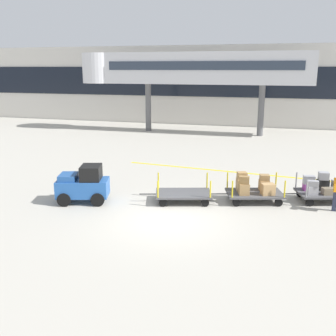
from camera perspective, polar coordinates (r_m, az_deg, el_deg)
The scene contains 8 objects.
ground_plane at distance 14.69m, azimuth -0.18°, elevation -7.55°, with size 120.00×120.00×0.00m, color #B2ADA0.
apron_lead_line at distance 21.36m, azimuth 12.30°, elevation -0.83°, with size 14.46×0.20×0.01m, color yellow.
terminal_building at distance 39.28m, azimuth 10.69°, elevation 11.68°, with size 63.81×2.51×7.58m.
jet_bridge at distance 34.08m, azimuth 2.21°, elevation 14.22°, with size 19.84×3.00×6.75m.
baggage_tug at distance 16.72m, azimuth -12.17°, elevation -2.41°, with size 2.33×1.72×1.58m.
baggage_cart_lead at distance 16.51m, azimuth 2.22°, elevation -3.78°, with size 3.08×2.00×1.10m.
baggage_cart_middle at distance 16.86m, azimuth 12.34°, elevation -2.91°, with size 3.08×2.00×1.21m.
baggage_cart_tail at distance 17.80m, azimuth 21.68°, elevation -2.80°, with size 3.08×2.00×1.19m.
Camera 1 is at (3.81, -13.08, 5.49)m, focal length 41.91 mm.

